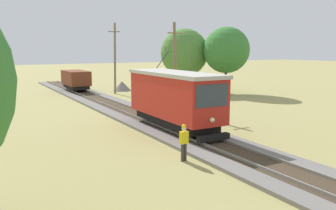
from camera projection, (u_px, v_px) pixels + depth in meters
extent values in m
cube|color=red|center=(174.00, 96.00, 22.33)|extent=(2.50, 8.00, 2.60)
cube|color=#B2ADA3|center=(174.00, 74.00, 22.11)|extent=(2.60, 8.32, 0.22)
cube|color=black|center=(174.00, 120.00, 22.58)|extent=(2.10, 7.04, 0.44)
cube|color=#2D3842|center=(212.00, 96.00, 18.80)|extent=(2.10, 0.03, 1.25)
cube|color=#2D3842|center=(191.00, 89.00, 22.89)|extent=(0.02, 6.72, 1.04)
sphere|color=#F4EAB2|center=(212.00, 120.00, 18.97)|extent=(0.28, 0.28, 0.28)
cylinder|color=black|center=(162.00, 60.00, 23.36)|extent=(0.05, 1.67, 1.19)
cube|color=black|center=(213.00, 137.00, 19.00)|extent=(2.00, 0.36, 0.32)
cylinder|color=black|center=(193.00, 127.00, 20.65)|extent=(1.54, 0.80, 0.80)
cylinder|color=black|center=(158.00, 114.00, 24.51)|extent=(1.54, 0.80, 0.80)
cube|color=brown|center=(76.00, 78.00, 42.87)|extent=(2.40, 5.20, 1.70)
cube|color=black|center=(76.00, 86.00, 43.04)|extent=(2.02, 4.78, 0.38)
cylinder|color=black|center=(80.00, 88.00, 41.70)|extent=(1.54, 0.76, 0.76)
cylinder|color=black|center=(73.00, 85.00, 44.38)|extent=(1.54, 0.76, 0.76)
cylinder|color=#7A664C|center=(175.00, 68.00, 29.06)|extent=(0.24, 0.58, 7.43)
cube|color=#7A664C|center=(175.00, 33.00, 28.62)|extent=(1.40, 0.10, 0.10)
cylinder|color=silver|center=(169.00, 32.00, 28.33)|extent=(0.08, 0.08, 0.10)
cylinder|color=silver|center=(181.00, 32.00, 28.87)|extent=(0.08, 0.08, 0.10)
cylinder|color=#7A664C|center=(115.00, 59.00, 40.86)|extent=(0.24, 0.64, 8.22)
cube|color=#7A664C|center=(114.00, 32.00, 40.36)|extent=(1.40, 0.10, 0.10)
cylinder|color=silver|center=(110.00, 31.00, 40.08)|extent=(0.08, 0.08, 0.10)
cylinder|color=silver|center=(119.00, 31.00, 40.62)|extent=(0.08, 0.08, 0.10)
cone|color=gray|center=(122.00, 86.00, 44.58)|extent=(2.40, 2.40, 1.23)
cylinder|color=#38332D|center=(182.00, 153.00, 16.48)|extent=(0.15, 0.15, 0.86)
cylinder|color=#38332D|center=(185.00, 152.00, 16.57)|extent=(0.15, 0.15, 0.86)
cube|color=yellow|center=(184.00, 137.00, 16.41)|extent=(0.40, 0.27, 0.58)
sphere|color=beige|center=(184.00, 128.00, 16.34)|extent=(0.22, 0.22, 0.22)
sphere|color=yellow|center=(184.00, 126.00, 16.32)|extent=(0.21, 0.21, 0.21)
cylinder|color=black|center=(195.00, 118.00, 24.67)|extent=(0.15, 0.15, 0.86)
cylinder|color=black|center=(193.00, 118.00, 24.71)|extent=(0.15, 0.15, 0.86)
cube|color=yellow|center=(194.00, 108.00, 24.58)|extent=(0.44, 0.44, 0.58)
sphere|color=beige|center=(194.00, 102.00, 24.51)|extent=(0.22, 0.22, 0.22)
sphere|color=yellow|center=(194.00, 101.00, 24.49)|extent=(0.21, 0.21, 0.21)
cylinder|color=#4C3823|center=(184.00, 81.00, 44.18)|extent=(0.32, 0.32, 2.59)
sphere|color=#4C7F38|center=(184.00, 53.00, 43.62)|extent=(5.94, 5.94, 5.94)
cylinder|color=#4C3823|center=(226.00, 80.00, 42.00)|extent=(0.32, 0.32, 3.09)
sphere|color=#387A33|center=(226.00, 50.00, 41.44)|extent=(5.47, 5.47, 5.47)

